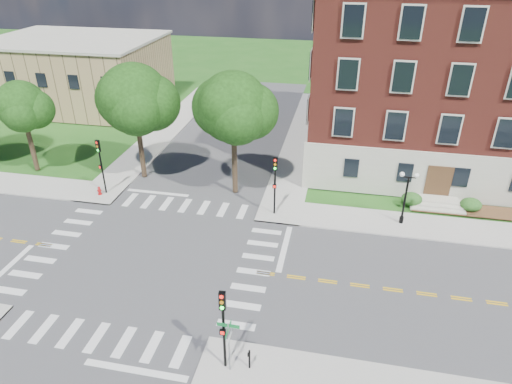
% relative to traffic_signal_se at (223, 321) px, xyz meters
% --- Properties ---
extents(ground, '(160.00, 160.00, 0.00)m').
position_rel_traffic_signal_se_xyz_m(ground, '(-7.36, 7.71, -3.19)').
color(ground, '#1F5317').
rests_on(ground, ground).
extents(road_ew, '(90.00, 12.00, 0.01)m').
position_rel_traffic_signal_se_xyz_m(road_ew, '(-7.36, 7.71, -3.18)').
color(road_ew, '#3D3D3F').
rests_on(road_ew, ground).
extents(road_ns, '(12.00, 90.00, 0.01)m').
position_rel_traffic_signal_se_xyz_m(road_ns, '(-7.36, 7.71, -3.18)').
color(road_ns, '#3D3D3F').
rests_on(road_ns, ground).
extents(sidewalk_ne, '(34.00, 34.00, 0.12)m').
position_rel_traffic_signal_se_xyz_m(sidewalk_ne, '(8.02, 23.08, -3.13)').
color(sidewalk_ne, '#9E9B93').
rests_on(sidewalk_ne, ground).
extents(sidewalk_nw, '(34.00, 34.00, 0.12)m').
position_rel_traffic_signal_se_xyz_m(sidewalk_nw, '(-22.73, 23.08, -3.13)').
color(sidewalk_nw, '#9E9B93').
rests_on(sidewalk_nw, ground).
extents(crosswalk_east, '(2.20, 10.20, 0.02)m').
position_rel_traffic_signal_se_xyz_m(crosswalk_east, '(-0.16, 7.71, -3.19)').
color(crosswalk_east, silver).
rests_on(crosswalk_east, ground).
extents(stop_bar_east, '(0.40, 5.50, 0.00)m').
position_rel_traffic_signal_se_xyz_m(stop_bar_east, '(1.44, 10.71, -3.19)').
color(stop_bar_east, silver).
rests_on(stop_bar_east, ground).
extents(main_building, '(30.60, 22.40, 16.50)m').
position_rel_traffic_signal_se_xyz_m(main_building, '(16.64, 29.70, 5.15)').
color(main_building, '#ABA997').
rests_on(main_building, ground).
extents(secondary_building, '(20.40, 15.40, 8.30)m').
position_rel_traffic_signal_se_xyz_m(secondary_building, '(-29.36, 37.71, 1.09)').
color(secondary_building, '#A28559').
rests_on(secondary_building, ground).
extents(tree_b, '(4.31, 4.31, 8.39)m').
position_rel_traffic_signal_se_xyz_m(tree_b, '(-23.07, 18.34, 3.13)').
color(tree_b, black).
rests_on(tree_b, ground).
extents(tree_c, '(5.99, 5.99, 10.22)m').
position_rel_traffic_signal_se_xyz_m(tree_c, '(-12.68, 19.10, 4.14)').
color(tree_c, black).
rests_on(tree_c, ground).
extents(tree_d, '(5.64, 5.64, 10.30)m').
position_rel_traffic_signal_se_xyz_m(tree_d, '(-3.86, 17.88, 4.39)').
color(tree_d, black).
rests_on(tree_d, ground).
extents(traffic_signal_se, '(0.33, 0.37, 4.80)m').
position_rel_traffic_signal_se_xyz_m(traffic_signal_se, '(0.00, 0.00, 0.00)').
color(traffic_signal_se, black).
rests_on(traffic_signal_se, ground).
extents(traffic_signal_ne, '(0.35, 0.40, 4.80)m').
position_rel_traffic_signal_se_xyz_m(traffic_signal_ne, '(-0.01, 15.01, 0.00)').
color(traffic_signal_ne, black).
rests_on(traffic_signal_ne, ground).
extents(traffic_signal_nw, '(0.38, 0.46, 4.80)m').
position_rel_traffic_signal_se_xyz_m(traffic_signal_nw, '(-14.59, 15.48, 0.00)').
color(traffic_signal_nw, black).
rests_on(traffic_signal_nw, ground).
extents(twin_lamp_west, '(1.36, 0.36, 4.23)m').
position_rel_traffic_signal_se_xyz_m(twin_lamp_west, '(9.67, 15.61, -0.66)').
color(twin_lamp_west, black).
rests_on(twin_lamp_west, ground).
extents(street_sign_pole, '(1.10, 1.10, 3.10)m').
position_rel_traffic_signal_se_xyz_m(street_sign_pole, '(0.30, -0.19, -0.88)').
color(street_sign_pole, gray).
rests_on(street_sign_pole, ground).
extents(push_button_post, '(0.14, 0.21, 1.20)m').
position_rel_traffic_signal_se_xyz_m(push_button_post, '(1.22, 0.11, -2.39)').
color(push_button_post, black).
rests_on(push_button_post, ground).
extents(fire_hydrant, '(0.35, 0.35, 0.75)m').
position_rel_traffic_signal_se_xyz_m(fire_hydrant, '(-14.95, 15.08, -2.72)').
color(fire_hydrant, '#A00C0D').
rests_on(fire_hydrant, ground).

